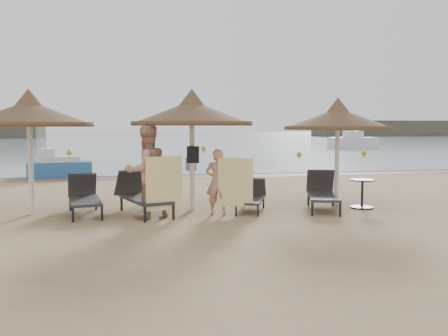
# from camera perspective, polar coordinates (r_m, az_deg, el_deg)

# --- Properties ---
(ground) EXTENTS (160.00, 160.00, 0.00)m
(ground) POSITION_cam_1_polar(r_m,az_deg,el_deg) (10.19, -4.25, -6.41)
(ground) COLOR #A78556
(ground) RESTS_ON ground
(sea) EXTENTS (200.00, 140.00, 0.03)m
(sea) POSITION_cam_1_polar(r_m,az_deg,el_deg) (89.95, -10.44, 3.50)
(sea) COLOR gray
(sea) RESTS_ON ground
(wet_sand_strip) EXTENTS (200.00, 1.60, 0.01)m
(wet_sand_strip) POSITION_cam_1_polar(r_m,az_deg,el_deg) (19.46, -7.60, -1.05)
(wet_sand_strip) COLOR brown
(wet_sand_strip) RESTS_ON ground
(palapa_left) EXTENTS (2.84, 2.84, 2.81)m
(palapa_left) POSITION_cam_1_polar(r_m,az_deg,el_deg) (11.91, -21.39, 5.73)
(palapa_left) COLOR white
(palapa_left) RESTS_ON ground
(palapa_center) EXTENTS (2.87, 2.87, 2.85)m
(palapa_center) POSITION_cam_1_polar(r_m,az_deg,el_deg) (11.70, -3.69, 6.21)
(palapa_center) COLOR white
(palapa_center) RESTS_ON ground
(palapa_right) EXTENTS (2.72, 2.72, 2.70)m
(palapa_right) POSITION_cam_1_polar(r_m,az_deg,el_deg) (12.91, 12.86, 5.45)
(palapa_right) COLOR white
(palapa_right) RESTS_ON ground
(lounger_far_left) EXTENTS (0.91, 2.01, 0.87)m
(lounger_far_left) POSITION_cam_1_polar(r_m,az_deg,el_deg) (11.77, -15.70, -3.13)
(lounger_far_left) COLOR black
(lounger_far_left) RESTS_ON ground
(lounger_near_left) EXTENTS (1.31, 2.23, 0.95)m
(lounger_near_left) POSITION_cam_1_polar(r_m,az_deg,el_deg) (11.55, -9.48, -2.98)
(lounger_near_left) COLOR black
(lounger_near_left) RESTS_ON ground
(lounger_near_right) EXTENTS (1.08, 1.68, 0.72)m
(lounger_near_right) POSITION_cam_1_polar(r_m,az_deg,el_deg) (11.81, 3.22, -3.26)
(lounger_near_right) COLOR black
(lounger_near_right) RESTS_ON ground
(lounger_far_right) EXTENTS (1.23, 2.10, 0.89)m
(lounger_far_right) POSITION_cam_1_polar(r_m,az_deg,el_deg) (12.22, 11.16, -2.70)
(lounger_far_right) COLOR black
(lounger_far_right) RESTS_ON ground
(side_table) EXTENTS (0.58, 0.58, 0.70)m
(side_table) POSITION_cam_1_polar(r_m,az_deg,el_deg) (12.50, 15.51, -2.95)
(side_table) COLOR black
(side_table) RESTS_ON ground
(person_left) EXTENTS (1.27, 1.08, 2.34)m
(person_left) POSITION_cam_1_polar(r_m,az_deg,el_deg) (10.81, -8.86, 0.46)
(person_left) COLOR tan
(person_left) RESTS_ON ground
(person_right) EXTENTS (0.91, 0.73, 1.71)m
(person_right) POSITION_cam_1_polar(r_m,az_deg,el_deg) (11.09, -0.73, -0.99)
(person_right) COLOR tan
(person_right) RESTS_ON ground
(towel_left) EXTENTS (0.79, 0.24, 1.13)m
(towel_left) POSITION_cam_1_polar(r_m,az_deg,el_deg) (10.52, -6.84, -1.76)
(towel_left) COLOR yellow
(towel_left) RESTS_ON ground
(towel_right) EXTENTS (0.75, 0.23, 1.08)m
(towel_right) POSITION_cam_1_polar(r_m,az_deg,el_deg) (10.93, 1.31, -1.68)
(towel_right) COLOR yellow
(towel_right) RESTS_ON ground
(bag_patterned) EXTENTS (0.27, 0.15, 0.33)m
(bag_patterned) POSITION_cam_1_polar(r_m,az_deg,el_deg) (11.91, -3.77, 0.43)
(bag_patterned) COLOR white
(bag_patterned) RESTS_ON ground
(bag_dark) EXTENTS (0.29, 0.17, 0.39)m
(bag_dark) POSITION_cam_1_polar(r_m,az_deg,el_deg) (11.56, -3.56, 1.54)
(bag_dark) COLOR black
(bag_dark) RESTS_ON ground
(pedal_boat) EXTENTS (2.55, 1.74, 1.10)m
(pedal_boat) POSITION_cam_1_polar(r_m,az_deg,el_deg) (20.55, -18.39, 0.20)
(pedal_boat) COLOR #285F9E
(pedal_boat) RESTS_ON ground
(buoy_left) EXTENTS (0.38, 0.38, 0.38)m
(buoy_left) POSITION_cam_1_polar(r_m,az_deg,el_deg) (34.96, -17.27, 1.68)
(buoy_left) COLOR gold
(buoy_left) RESTS_ON ground
(buoy_mid) EXTENTS (0.39, 0.39, 0.39)m
(buoy_mid) POSITION_cam_1_polar(r_m,az_deg,el_deg) (40.34, -2.35, 2.29)
(buoy_mid) COLOR gold
(buoy_mid) RESTS_ON ground
(buoy_right) EXTENTS (0.34, 0.34, 0.34)m
(buoy_right) POSITION_cam_1_polar(r_m,az_deg,el_deg) (35.02, 15.69, 1.69)
(buoy_right) COLOR gold
(buoy_right) RESTS_ON ground
(buoy_extra) EXTENTS (0.33, 0.33, 0.33)m
(buoy_extra) POSITION_cam_1_polar(r_m,az_deg,el_deg) (32.39, 8.58, 1.56)
(buoy_extra) COLOR gold
(buoy_extra) RESTS_ON ground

